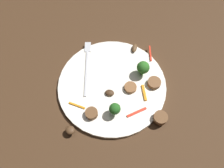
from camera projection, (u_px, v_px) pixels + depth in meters
name	position (u px, v px, depth m)	size (l,w,h in m)	color
ground_plane	(112.00, 86.00, 0.61)	(1.40, 1.40, 0.00)	#422B19
plate	(112.00, 85.00, 0.61)	(0.29, 0.29, 0.01)	white
fork	(87.00, 63.00, 0.63)	(0.18, 0.02, 0.00)	silver
broccoli_floret_0	(115.00, 109.00, 0.54)	(0.03, 0.03, 0.04)	#296420
broccoli_floret_1	(143.00, 68.00, 0.59)	(0.03, 0.03, 0.05)	#347525
sausage_slice_0	(92.00, 113.00, 0.55)	(0.03, 0.03, 0.02)	brown
sausage_slice_1	(154.00, 83.00, 0.59)	(0.04, 0.04, 0.01)	brown
sausage_slice_2	(160.00, 118.00, 0.55)	(0.03, 0.03, 0.02)	brown
sausage_slice_3	(130.00, 87.00, 0.59)	(0.03, 0.03, 0.01)	brown
mushroom_0	(110.00, 93.00, 0.58)	(0.02, 0.02, 0.01)	#422B19
mushroom_1	(134.00, 48.00, 0.65)	(0.03, 0.01, 0.01)	brown
mushroom_2	(70.00, 130.00, 0.53)	(0.02, 0.02, 0.01)	#4C331E
pepper_strip_0	(77.00, 105.00, 0.57)	(0.04, 0.00, 0.00)	orange
pepper_strip_1	(150.00, 53.00, 0.65)	(0.05, 0.00, 0.00)	red
pepper_strip_2	(144.00, 93.00, 0.59)	(0.05, 0.01, 0.00)	orange
pepper_strip_3	(137.00, 112.00, 0.56)	(0.05, 0.01, 0.00)	red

